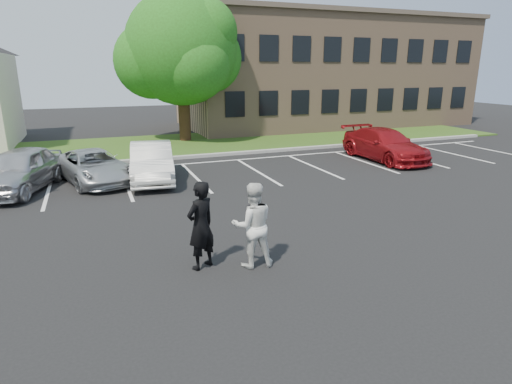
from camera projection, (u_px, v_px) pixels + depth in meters
ground_plane at (270, 250)px, 10.75m from camera, size 90.00×90.00×0.00m
curb at (177, 158)px, 21.46m from camera, size 40.00×0.30×0.15m
grass_strip at (163, 145)px, 25.05m from camera, size 44.00×8.00×0.08m
stall_lines at (221, 170)px, 19.24m from camera, size 34.00×5.36×0.01m
office_building at (324, 71)px, 34.15m from camera, size 22.40×10.40×8.30m
tree at (182, 51)px, 25.38m from camera, size 7.80×7.20×8.80m
man_black_suit at (201, 225)px, 9.53m from camera, size 0.89×0.79×2.05m
man_white_shirt at (253, 225)px, 9.65m from camera, size 1.06×0.87×1.98m
car_silver_west at (19, 170)px, 15.73m from camera, size 3.34×5.05×1.60m
car_silver_minivan at (94, 167)px, 16.97m from camera, size 3.35×5.01×1.28m
car_white_sedan at (152, 162)px, 17.23m from camera, size 2.16×4.75×1.51m
car_red_compact at (385, 145)px, 21.14m from camera, size 2.20×5.25×1.52m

